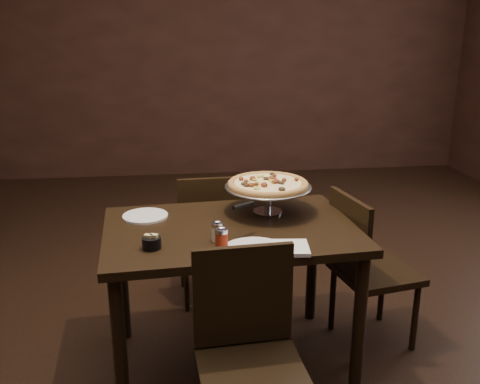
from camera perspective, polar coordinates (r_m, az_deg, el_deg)
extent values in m
cube|color=black|center=(2.87, -1.52, -17.19)|extent=(6.00, 7.00, 0.02)
cube|color=black|center=(5.86, -5.01, 15.32)|extent=(6.00, 0.02, 2.80)
cube|color=black|center=(2.48, -1.01, -4.15)|extent=(1.21, 0.85, 0.04)
cylinder|color=black|center=(2.33, -12.68, -16.23)|extent=(0.06, 0.06, 0.68)
cylinder|color=black|center=(2.50, 12.58, -13.66)|extent=(0.06, 0.06, 0.68)
cylinder|color=black|center=(2.90, -12.45, -9.08)|extent=(0.06, 0.06, 0.68)
cylinder|color=black|center=(3.04, 7.70, -7.50)|extent=(0.06, 0.06, 0.68)
cylinder|color=silver|center=(2.67, 2.95, -2.09)|extent=(0.15, 0.15, 0.01)
cylinder|color=silver|center=(2.65, 2.97, -0.83)|extent=(0.03, 0.03, 0.12)
cylinder|color=silver|center=(2.63, 2.99, 0.42)|extent=(0.10, 0.10, 0.01)
cylinder|color=gray|center=(2.63, 3.00, 0.56)|extent=(0.42, 0.42, 0.01)
torus|color=gray|center=(2.63, 3.00, 0.58)|extent=(0.43, 0.43, 0.01)
cylinder|color=#905D2B|center=(2.62, 3.00, 0.75)|extent=(0.39, 0.39, 0.01)
torus|color=#905D2B|center=(2.62, 3.00, 0.84)|extent=(0.40, 0.40, 0.03)
cylinder|color=#E9CC80|center=(2.62, 3.00, 0.95)|extent=(0.33, 0.33, 0.01)
cylinder|color=beige|center=(2.31, -2.43, -4.44)|extent=(0.05, 0.05, 0.07)
cylinder|color=silver|center=(2.30, -2.44, -3.48)|extent=(0.05, 0.05, 0.02)
ellipsoid|color=silver|center=(2.29, -2.45, -3.16)|extent=(0.03, 0.03, 0.01)
cylinder|color=maroon|center=(2.23, -1.98, -5.20)|extent=(0.05, 0.05, 0.07)
cylinder|color=silver|center=(2.22, -2.00, -4.15)|extent=(0.06, 0.06, 0.02)
ellipsoid|color=silver|center=(2.21, -2.00, -3.81)|extent=(0.03, 0.03, 0.01)
cylinder|color=black|center=(2.27, -9.41, -5.37)|extent=(0.08, 0.08, 0.05)
cube|color=tan|center=(2.27, -9.76, -5.12)|extent=(0.04, 0.03, 0.05)
cube|color=tan|center=(2.27, -9.15, -5.10)|extent=(0.04, 0.03, 0.05)
cube|color=white|center=(2.24, 5.33, -5.96)|extent=(0.17, 0.17, 0.02)
cylinder|color=white|center=(2.64, -10.07, -2.53)|extent=(0.22, 0.22, 0.01)
cylinder|color=white|center=(2.21, 1.58, -6.32)|extent=(0.28, 0.28, 0.01)
cone|color=silver|center=(2.33, 0.33, -1.53)|extent=(0.15, 0.15, 0.00)
cylinder|color=black|center=(2.33, 0.33, -1.46)|extent=(0.10, 0.09, 0.02)
cube|color=black|center=(3.23, -3.30, -4.92)|extent=(0.40, 0.40, 0.04)
cube|color=black|center=(2.99, -2.99, -2.16)|extent=(0.38, 0.05, 0.40)
cylinder|color=black|center=(3.47, -1.01, -6.91)|extent=(0.03, 0.03, 0.37)
cylinder|color=black|center=(3.44, -6.11, -7.24)|extent=(0.03, 0.03, 0.37)
cylinder|color=black|center=(3.20, -0.14, -9.16)|extent=(0.03, 0.03, 0.37)
cylinder|color=black|center=(3.17, -5.71, -9.54)|extent=(0.03, 0.03, 0.37)
cube|color=black|center=(2.06, 1.32, -18.87)|extent=(0.42, 0.42, 0.04)
cube|color=black|center=(2.09, 0.32, -10.94)|extent=(0.39, 0.06, 0.41)
cube|color=black|center=(2.88, 14.25, -8.31)|extent=(0.45, 0.45, 0.04)
cube|color=black|center=(2.71, 11.49, -4.57)|extent=(0.10, 0.38, 0.40)
cylinder|color=black|center=(2.95, 18.17, -12.57)|extent=(0.03, 0.03, 0.37)
cylinder|color=black|center=(3.17, 14.89, -10.05)|extent=(0.03, 0.03, 0.37)
cylinder|color=black|center=(2.79, 12.86, -13.90)|extent=(0.03, 0.03, 0.37)
cylinder|color=black|center=(3.02, 9.85, -11.10)|extent=(0.03, 0.03, 0.37)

